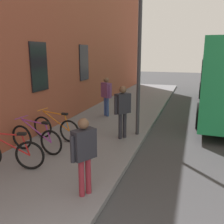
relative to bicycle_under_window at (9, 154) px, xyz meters
The scene contains 10 objects.
ground 4.85m from the bicycle_under_window, 48.90° to the right, with size 60.00×60.00×0.00m, color #38383A.
sidewalk_pavement 5.26m from the bicycle_under_window, ahead, with size 24.00×3.50×0.12m, color slate.
station_facade 7.64m from the bicycle_under_window, 10.71° to the left, with size 22.00×0.65×9.75m.
bicycle_under_window is the anchor object (origin of this frame).
bicycle_by_door 1.10m from the bicycle_under_window, ahead, with size 0.48×1.77×0.97m.
bicycle_nearest_sign 2.15m from the bicycle_under_window, ahead, with size 0.48×1.77×0.97m.
pedestrian_near_bus 5.63m from the bicycle_under_window, ahead, with size 0.48×0.54×1.70m.
pedestrian_crossing_street 3.64m from the bicycle_under_window, 33.24° to the right, with size 0.55×0.49×1.72m.
pedestrian_by_facade 2.31m from the bicycle_under_window, 100.92° to the right, with size 0.53×0.42×1.57m.
street_lamp 5.16m from the bicycle_under_window, 33.38° to the right, with size 0.28×0.28×5.66m.
Camera 1 is at (-1.58, -1.47, 2.87)m, focal length 39.59 mm.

